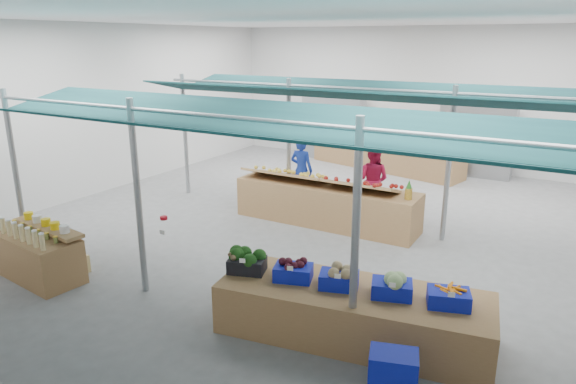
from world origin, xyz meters
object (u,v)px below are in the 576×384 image
crate_stack (393,378)px  vendor_right (372,180)px  fruit_counter (326,205)px  vendor_left (301,170)px  veg_counter (352,313)px  bottle_shelf (40,254)px

crate_stack → vendor_right: (-2.52, 5.86, 0.48)m
fruit_counter → vendor_right: (0.60, 1.10, 0.37)m
crate_stack → vendor_left: vendor_left is taller
vendor_right → veg_counter: bearing=108.4°
vendor_left → crate_stack: bearing=126.3°
fruit_counter → vendor_left: 1.67m
vendor_left → vendor_right: same height
veg_counter → vendor_left: (-3.43, 4.87, 0.45)m
fruit_counter → crate_stack: 5.69m
bottle_shelf → vendor_left: 6.06m
fruit_counter → crate_stack: size_ratio=6.43×
bottle_shelf → vendor_left: size_ratio=1.09×
veg_counter → fruit_counter: fruit_counter is taller
bottle_shelf → vendor_left: (1.74, 5.79, 0.38)m
bottle_shelf → vendor_right: (3.54, 5.79, 0.38)m
bottle_shelf → veg_counter: 5.25m
crate_stack → vendor_right: size_ratio=0.39×
crate_stack → vendor_left: bearing=126.4°
vendor_left → veg_counter: bearing=125.1°
veg_counter → fruit_counter: bearing=111.4°
fruit_counter → crate_stack: fruit_counter is taller
crate_stack → vendor_right: 6.40m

